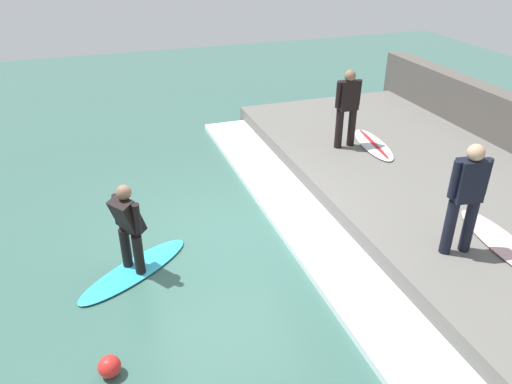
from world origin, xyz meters
name	(u,v)px	position (x,y,z in m)	size (l,w,h in m)	color
ground_plane	(225,234)	(0.00, 0.00, 0.00)	(28.00, 28.00, 0.00)	#386056
concrete_ledge	(432,187)	(4.06, 0.00, 0.19)	(4.40, 10.10, 0.38)	#66635E
wave_foam_crest	(299,217)	(1.35, 0.00, 0.06)	(1.02, 9.60, 0.12)	silver
surfboard_riding	(135,270)	(-1.54, -0.54, 0.03)	(1.94, 1.55, 0.06)	#2DADD1
surfer_riding	(128,224)	(-1.54, -0.54, 0.83)	(0.51, 0.52, 1.39)	black
surfer_waiting_near	(347,105)	(3.18, 1.89, 1.30)	(0.56, 0.27, 1.63)	black
surfboard_waiting_near	(373,144)	(3.78, 1.71, 0.41)	(0.80, 1.82, 0.07)	silver
surfer_waiting_far	(467,194)	(2.88, -2.07, 1.32)	(0.56, 0.30, 1.67)	black
surfboard_waiting_far	(503,243)	(3.66, -2.18, 0.41)	(0.76, 2.02, 0.06)	beige
marker_buoy	(109,366)	(-2.04, -2.41, 0.13)	(0.26, 0.26, 0.26)	red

